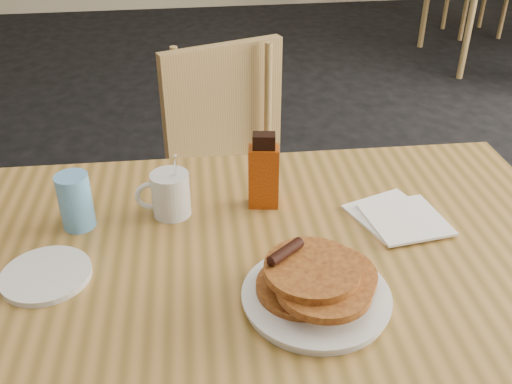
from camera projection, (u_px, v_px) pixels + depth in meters
The scene contains 8 objects.
main_table at pixel (266, 276), 1.12m from camera, with size 1.37×0.95×0.75m.
chair_main_far at pixel (228, 164), 1.85m from camera, with size 0.52×0.53×0.91m.
pancake_plate at pixel (316, 288), 0.98m from camera, with size 0.26×0.26×0.10m.
coffee_mug at pixel (169, 194), 1.21m from camera, with size 0.12×0.08×0.15m.
syrup_bottle at pixel (264, 173), 1.22m from camera, with size 0.07×0.05×0.17m.
napkin_stack at pixel (398, 217), 1.21m from camera, with size 0.20×0.21×0.01m.
blue_tumbler at pixel (75, 201), 1.16m from camera, with size 0.07×0.07×0.12m, color #5EA0DC.
side_saucer at pixel (46, 275), 1.05m from camera, with size 0.16×0.16×0.01m, color silver.
Camera 1 is at (-0.16, -0.88, 1.44)m, focal length 40.00 mm.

